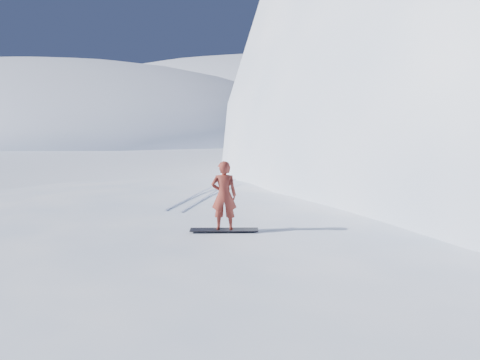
{
  "coord_description": "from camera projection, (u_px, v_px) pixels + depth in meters",
  "views": [
    {
      "loc": [
        6.32,
        -9.34,
        5.48
      ],
      "look_at": [
        1.64,
        1.74,
        3.5
      ],
      "focal_mm": 35.0,
      "sensor_mm": 36.0,
      "label": 1
    }
  ],
  "objects": [
    {
      "name": "snowboard",
      "position": [
        224.0,
        230.0,
        11.46
      ],
      "size": [
        1.66,
        0.95,
        0.03
      ],
      "primitive_type": "cube",
      "rotation": [
        0.0,
        0.0,
        0.41
      ],
      "color": "black",
      "rests_on": "near_ridge"
    },
    {
      "name": "snowboarder",
      "position": [
        224.0,
        195.0,
        11.32
      ],
      "size": [
        0.73,
        0.62,
        1.69
      ],
      "primitive_type": "imported",
      "rotation": [
        0.0,
        0.0,
        3.55
      ],
      "color": "maroon",
      "rests_on": "snowboard"
    },
    {
      "name": "far_ridge_a",
      "position": [
        23.0,
        131.0,
        93.23
      ],
      "size": [
        120.0,
        70.0,
        28.0
      ],
      "primitive_type": "ellipsoid",
      "color": "white",
      "rests_on": "ground"
    },
    {
      "name": "far_ridge_c",
      "position": [
        254.0,
        124.0,
        127.15
      ],
      "size": [
        140.0,
        90.0,
        36.0
      ],
      "primitive_type": "ellipsoid",
      "color": "white",
      "rests_on": "ground"
    },
    {
      "name": "near_ridge",
      "position": [
        237.0,
        286.0,
        14.15
      ],
      "size": [
        36.0,
        28.0,
        4.8
      ],
      "primitive_type": "ellipsoid",
      "color": "white",
      "rests_on": "ground"
    },
    {
      "name": "board_tracks",
      "position": [
        207.0,
        192.0,
        16.34
      ],
      "size": [
        1.3,
        5.97,
        0.04
      ],
      "color": "silver",
      "rests_on": "ground"
    },
    {
      "name": "wind_bumps",
      "position": [
        177.0,
        289.0,
        13.95
      ],
      "size": [
        16.0,
        14.4,
        1.0
      ],
      "color": "white",
      "rests_on": "ground"
    },
    {
      "name": "ground",
      "position": [
        154.0,
        323.0,
        11.8
      ],
      "size": [
        400.0,
        400.0,
        0.0
      ],
      "primitive_type": "plane",
      "color": "white",
      "rests_on": "ground"
    }
  ]
}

